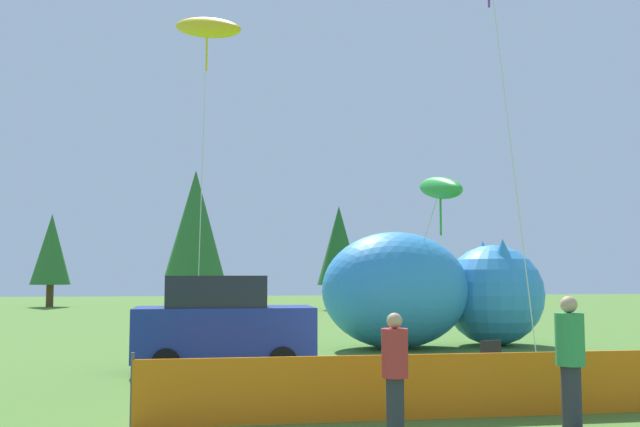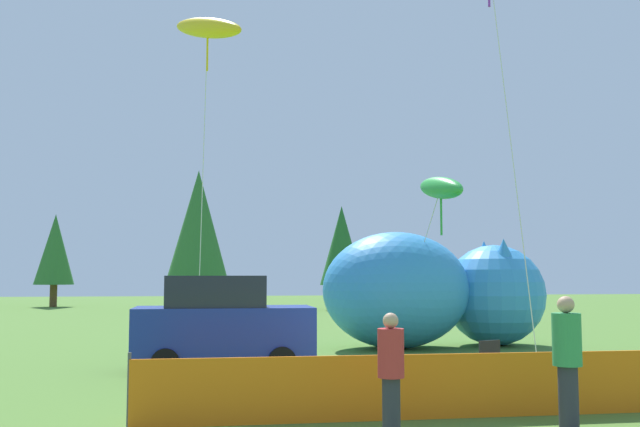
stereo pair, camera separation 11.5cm
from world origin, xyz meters
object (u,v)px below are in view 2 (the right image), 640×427
folding_chair (485,360)px  spectator_in_white_shirt (567,356)px  parked_car (222,324)px  inflatable_cat (429,294)px  spectator_in_red_shirt (391,369)px  kite_yellow_hero (208,29)px  kite_green_fish (441,188)px

folding_chair → spectator_in_white_shirt: (-0.28, -3.72, 0.49)m
parked_car → folding_chair: size_ratio=4.42×
spectator_in_white_shirt → inflatable_cat: bearing=82.1°
parked_car → spectator_in_red_shirt: parked_car is taller
folding_chair → spectator_in_red_shirt: (-2.80, -3.76, 0.38)m
folding_chair → kite_yellow_hero: kite_yellow_hero is taller
kite_yellow_hero → kite_green_fish: 8.32m
folding_chair → kite_green_fish: bearing=-31.0°
kite_yellow_hero → kite_green_fish: size_ratio=2.02×
inflatable_cat → spectator_in_red_shirt: 11.82m
folding_chair → inflatable_cat: (1.25, 7.32, 1.06)m
kite_yellow_hero → spectator_in_white_shirt: bearing=-66.2°
spectator_in_white_shirt → kite_yellow_hero: bearing=113.8°
inflatable_cat → spectator_in_white_shirt: (-1.53, -11.03, -0.56)m
spectator_in_white_shirt → kite_yellow_hero: kite_yellow_hero is taller
spectator_in_red_shirt → kite_green_fish: size_ratio=0.32×
kite_yellow_hero → parked_car: bearing=-84.7°
parked_car → folding_chair: (4.88, -3.09, -0.52)m
folding_chair → kite_yellow_hero: 12.90m
parked_car → inflatable_cat: inflatable_cat is taller
parked_car → inflatable_cat: (6.14, 4.22, 0.53)m
spectator_in_white_shirt → kite_green_fish: size_ratio=0.36×
folding_chair → kite_yellow_hero: bearing=14.3°
inflatable_cat → spectator_in_red_shirt: bearing=-117.8°
spectator_in_white_shirt → parked_car: bearing=124.1°
inflatable_cat → kite_yellow_hero: bearing=168.9°
spectator_in_red_shirt → parked_car: bearing=106.9°
folding_chair → kite_yellow_hero: size_ratio=0.09×
folding_chair → spectator_in_red_shirt: spectator_in_red_shirt is taller
inflatable_cat → spectator_in_white_shirt: size_ratio=3.88×
kite_yellow_hero → spectator_in_red_shirt: bearing=-77.6°
spectator_in_white_shirt → kite_green_fish: (1.33, 9.26, 3.49)m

